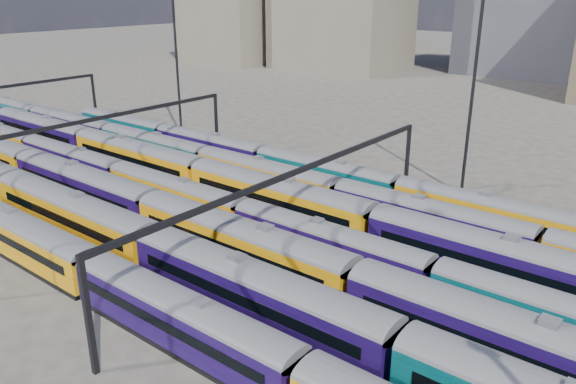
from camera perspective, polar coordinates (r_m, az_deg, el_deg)
The scene contains 12 objects.
ground at distance 55.28m, azimuth -7.35°, elevation -3.60°, with size 500.00×500.00×0.00m, color #45403A.
rake_0 at distance 44.30m, azimuth -19.34°, elevation -7.36°, with size 116.65×2.85×4.78m.
rake_1 at distance 54.68m, azimuth -20.91°, elevation -1.88°, with size 109.52×3.21×5.41m.
rake_2 at distance 62.14m, azimuth -20.02°, elevation 0.85°, with size 110.13×3.22×5.44m.
rake_3 at distance 51.92m, azimuth -4.61°, elevation -2.20°, with size 112.69×2.75×4.62m.
rake_4 at distance 49.46m, azimuth 8.78°, elevation -3.03°, with size 131.48×3.21×5.41m.
rake_5 at distance 68.99m, azimuth -8.42°, elevation 3.44°, with size 116.58×2.84×4.78m.
rake_6 at distance 59.20m, azimuth 11.09°, elevation 0.31°, with size 111.26×2.72×4.56m.
gantry_1 at distance 68.36m, azimuth -19.50°, elevation 6.05°, with size 0.35×40.35×8.03m.
gantry_2 at distance 46.53m, azimuth 0.93°, elevation 0.92°, with size 0.35×40.35×8.03m.
mast_1 at distance 88.06m, azimuth -11.36°, elevation 14.50°, with size 1.40×0.50×25.60m.
mast_3 at distance 63.24m, azimuth 18.49°, elevation 11.76°, with size 1.40×0.50×25.60m.
Camera 1 is at (36.79, -34.80, 22.16)m, focal length 35.00 mm.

